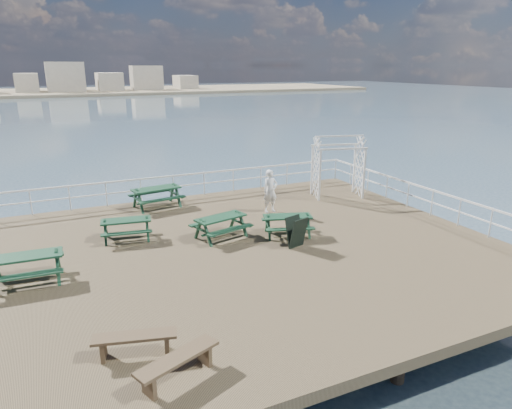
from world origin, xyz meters
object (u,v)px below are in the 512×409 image
object	(u,v)px
picnic_table_c	(221,222)
trellis_arbor	(338,170)
picnic_table_b	(156,193)
picnic_table_d	(126,225)
picnic_table_e	(288,221)
flat_bench_near	(135,340)
flat_bench_far	(178,362)
picnic_table_a	(26,263)
person	(270,191)

from	to	relation	value
picnic_table_c	trellis_arbor	distance (m)	7.38
picnic_table_b	picnic_table_c	bearing A→B (deg)	-83.13
picnic_table_c	picnic_table_b	bearing A→B (deg)	91.00
picnic_table_d	picnic_table_e	distance (m)	5.68
picnic_table_c	picnic_table_e	world-z (taller)	picnic_table_c
flat_bench_near	picnic_table_e	bearing A→B (deg)	52.84
flat_bench_far	flat_bench_near	bearing A→B (deg)	96.96
picnic_table_a	trellis_arbor	bearing A→B (deg)	19.42
picnic_table_b	person	world-z (taller)	person
picnic_table_c	trellis_arbor	bearing A→B (deg)	8.13
picnic_table_c	flat_bench_far	size ratio (longest dim) A/B	1.17
flat_bench_far	trellis_arbor	bearing A→B (deg)	21.29
picnic_table_b	flat_bench_near	xyz separation A→B (m)	(-2.83, -10.27, -0.25)
trellis_arbor	picnic_table_d	bearing A→B (deg)	-156.54
picnic_table_b	trellis_arbor	bearing A→B (deg)	-20.67
picnic_table_b	trellis_arbor	size ratio (longest dim) A/B	0.78
picnic_table_b	picnic_table_d	bearing A→B (deg)	-127.14
picnic_table_d	flat_bench_far	size ratio (longest dim) A/B	1.04
picnic_table_b	picnic_table_c	xyz separation A→B (m)	(1.23, -4.55, -0.06)
picnic_table_b	flat_bench_near	world-z (taller)	picnic_table_b
picnic_table_e	trellis_arbor	world-z (taller)	trellis_arbor
picnic_table_b	picnic_table_e	world-z (taller)	picnic_table_b
picnic_table_b	picnic_table_e	distance (m)	6.36
picnic_table_a	picnic_table_c	distance (m)	6.23
picnic_table_e	trellis_arbor	size ratio (longest dim) A/B	0.72
person	picnic_table_b	bearing A→B (deg)	143.69
picnic_table_c	flat_bench_far	distance (m)	7.66
picnic_table_c	person	xyz separation A→B (m)	(2.91, 1.94, 0.33)
picnic_table_b	picnic_table_e	size ratio (longest dim) A/B	1.09
trellis_arbor	person	distance (m)	3.99
picnic_table_e	trellis_arbor	distance (m)	5.81
trellis_arbor	person	bearing A→B (deg)	-153.27
picnic_table_c	trellis_arbor	xyz separation A→B (m)	(6.80, 2.78, 0.70)
person	flat_bench_near	bearing A→B (deg)	-136.38
picnic_table_c	picnic_table_d	bearing A→B (deg)	143.87
picnic_table_a	person	distance (m)	9.54
picnic_table_a	picnic_table_e	world-z (taller)	picnic_table_a
picnic_table_e	person	bearing A→B (deg)	94.06
flat_bench_near	trellis_arbor	world-z (taller)	trellis_arbor
picnic_table_c	person	size ratio (longest dim) A/B	1.18
picnic_table_c	flat_bench_near	xyz separation A→B (m)	(-4.06, -5.73, -0.19)
picnic_table_b	picnic_table_d	world-z (taller)	picnic_table_b
picnic_table_d	person	xyz separation A→B (m)	(5.97, 0.70, 0.37)
picnic_table_e	flat_bench_far	size ratio (longest dim) A/B	1.13
flat_bench_far	trellis_arbor	xyz separation A→B (m)	(10.25, 9.61, 0.88)
picnic_table_a	picnic_table_b	xyz separation A→B (m)	(4.92, 5.56, 0.03)
picnic_table_c	trellis_arbor	world-z (taller)	trellis_arbor
picnic_table_b	picnic_table_d	distance (m)	3.78
picnic_table_c	person	distance (m)	3.51
flat_bench_far	person	bearing A→B (deg)	32.18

